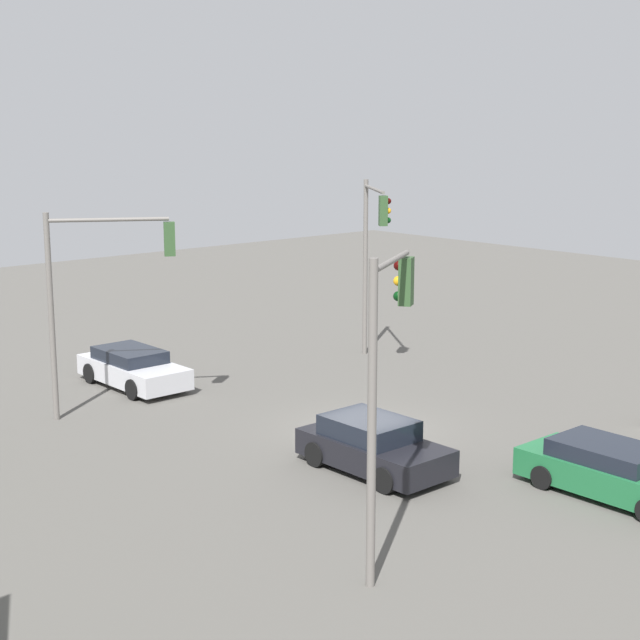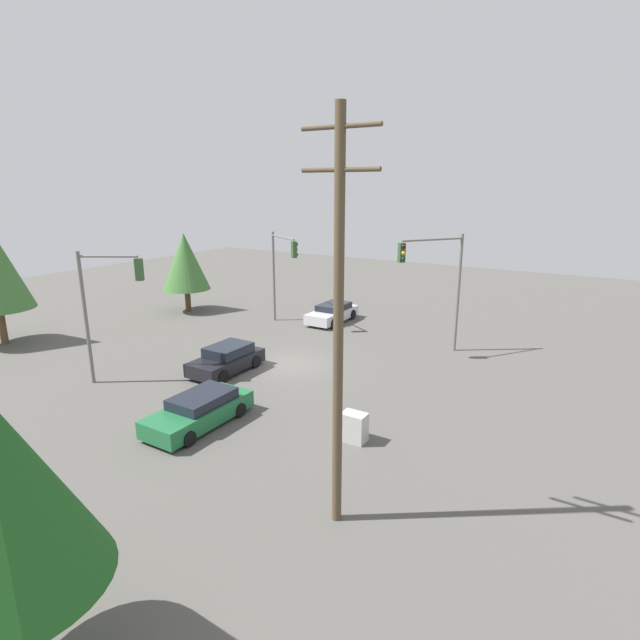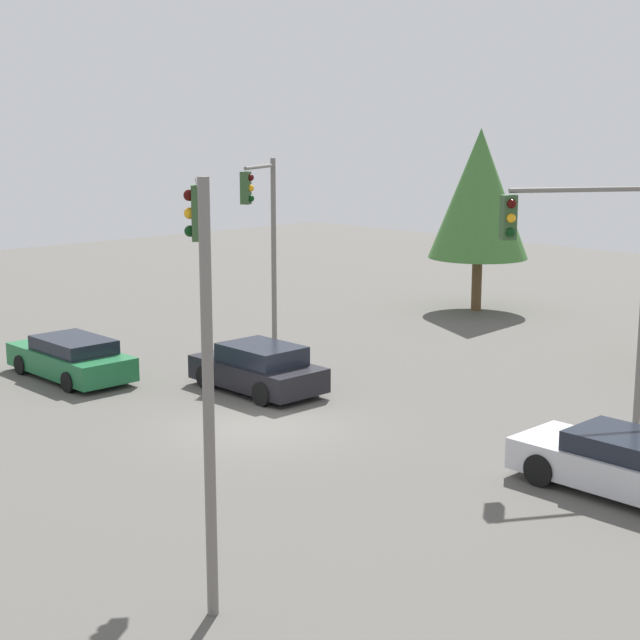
{
  "view_description": "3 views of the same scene",
  "coord_description": "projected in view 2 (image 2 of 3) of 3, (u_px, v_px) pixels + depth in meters",
  "views": [
    {
      "loc": [
        -19.76,
        -20.22,
        9.1
      ],
      "look_at": [
        0.08,
        2.09,
        3.08
      ],
      "focal_mm": 55.0,
      "sensor_mm": 36.0,
      "label": 1
    },
    {
      "loc": [
        15.06,
        -21.33,
        9.57
      ],
      "look_at": [
        1.28,
        1.16,
        2.47
      ],
      "focal_mm": 28.0,
      "sensor_mm": 36.0,
      "label": 2
    },
    {
      "loc": [
        15.82,
        18.9,
        7.66
      ],
      "look_at": [
        0.7,
        3.07,
        3.35
      ],
      "focal_mm": 55.0,
      "sensor_mm": 36.0,
      "label": 3
    }
  ],
  "objects": [
    {
      "name": "utility_pole_tall",
      "position": [
        338.0,
        321.0,
        13.27
      ],
      "size": [
        2.2,
        0.28,
        11.56
      ],
      "color": "brown",
      "rests_on": "ground_plane"
    },
    {
      "name": "tree_behind",
      "position": [
        185.0,
        262.0,
        38.53
      ],
      "size": [
        3.63,
        3.63,
        6.12
      ],
      "color": "#4C3823",
      "rests_on": "ground_plane"
    },
    {
      "name": "electrical_cabinet",
      "position": [
        354.0,
        427.0,
        19.23
      ],
      "size": [
        0.96,
        0.65,
        1.15
      ],
      "primitive_type": "cube",
      "color": "#B2B2AD",
      "rests_on": "ground_plane"
    },
    {
      "name": "ground_plane",
      "position": [
        290.0,
        364.0,
        27.65
      ],
      "size": [
        80.0,
        80.0,
        0.0
      ],
      "primitive_type": "plane",
      "color": "#54514C"
    },
    {
      "name": "traffic_signal_aux",
      "position": [
        106.0,
        296.0,
        23.97
      ],
      "size": [
        2.75,
        1.8,
        6.62
      ],
      "rotation": [
        0.0,
        0.0,
        0.54
      ],
      "color": "slate",
      "rests_on": "ground_plane"
    },
    {
      "name": "sedan_silver",
      "position": [
        332.0,
        313.0,
        36.21
      ],
      "size": [
        2.03,
        4.67,
        1.32
      ],
      "rotation": [
        0.0,
        0.0,
        3.14
      ],
      "color": "silver",
      "rests_on": "ground_plane"
    },
    {
      "name": "traffic_signal_cross",
      "position": [
        438.0,
        274.0,
        28.22
      ],
      "size": [
        2.62,
        3.55,
        6.96
      ],
      "rotation": [
        0.0,
        0.0,
        4.09
      ],
      "color": "slate",
      "rests_on": "ground_plane"
    },
    {
      "name": "sedan_green",
      "position": [
        200.0,
        410.0,
        20.54
      ],
      "size": [
        2.03,
        4.76,
        1.3
      ],
      "rotation": [
        0.0,
        0.0,
        3.14
      ],
      "color": "#1E6638",
      "rests_on": "ground_plane"
    },
    {
      "name": "sedan_dark",
      "position": [
        227.0,
        359.0,
        26.44
      ],
      "size": [
        2.06,
        4.23,
        1.43
      ],
      "rotation": [
        0.0,
        0.0,
        3.14
      ],
      "color": "black",
      "rests_on": "ground_plane"
    },
    {
      "name": "traffic_signal_main",
      "position": [
        282.0,
        263.0,
        34.42
      ],
      "size": [
        3.43,
        2.21,
        6.47
      ],
      "rotation": [
        0.0,
        0.0,
        -0.55
      ],
      "color": "slate",
      "rests_on": "ground_plane"
    }
  ]
}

